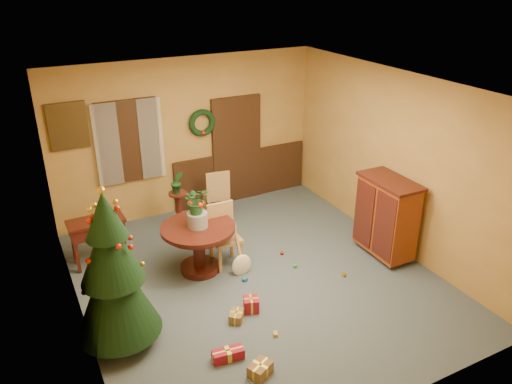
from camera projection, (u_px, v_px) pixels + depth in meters
room_envelope at (201, 153)px, 9.35m from camera, size 5.50×5.50×5.50m
dining_table at (199, 240)px, 7.54m from camera, size 1.13×1.13×0.77m
urn at (197, 220)px, 7.39m from camera, size 0.31×0.31×0.23m
centerpiece_plant at (196, 200)px, 7.26m from camera, size 0.37×0.32×0.41m
chair_near at (223, 232)px, 7.76m from camera, size 0.44×0.44×1.00m
chair_far at (217, 193)px, 9.09m from camera, size 0.49×0.49×0.99m
guitar at (241, 252)px, 7.52m from camera, size 0.42×0.55×0.74m
plant_stand at (179, 209)px, 8.55m from camera, size 0.32×0.32×0.82m
stand_plant at (177, 182)px, 8.33m from camera, size 0.24×0.21×0.39m
christmas_tree at (113, 273)px, 5.88m from camera, size 1.04×1.04×2.14m
writing_desk at (97, 231)px, 7.74m from camera, size 0.86×0.44×0.76m
sideboard at (386, 215)px, 7.90m from camera, size 0.56×1.04×1.33m
gift_a at (260, 369)px, 5.76m from camera, size 0.33×0.29×0.15m
gift_b at (251, 304)px, 6.82m from camera, size 0.26×0.26×0.20m
gift_c at (237, 316)px, 6.65m from camera, size 0.28×0.29×0.13m
gift_d at (228, 354)px, 5.99m from camera, size 0.39×0.20×0.14m
toy_a at (245, 280)px, 7.48m from camera, size 0.09×0.07×0.05m
toy_b at (295, 266)px, 7.81m from camera, size 0.06×0.06×0.06m
toy_c at (275, 334)px, 6.38m from camera, size 0.08×0.09×0.05m
toy_d at (282, 253)px, 8.16m from camera, size 0.06×0.06×0.06m
toy_e at (344, 275)px, 7.60m from camera, size 0.09×0.09×0.05m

